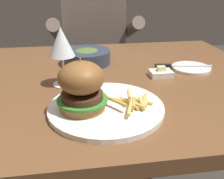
{
  "coord_description": "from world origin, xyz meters",
  "views": [
    {
      "loc": [
        -0.05,
        -0.8,
        1.06
      ],
      "look_at": [
        0.04,
        -0.21,
        0.78
      ],
      "focal_mm": 40.0,
      "sensor_mm": 36.0,
      "label": 1
    }
  ],
  "objects_px": {
    "main_plate": "(106,108)",
    "soup_bowl": "(87,56)",
    "burger_sandwich": "(82,86)",
    "table_knife": "(178,66)",
    "diner_person": "(95,61)",
    "wine_glass": "(61,44)",
    "bread_plate": "(191,68)",
    "butter_dish": "(161,73)"
  },
  "relations": [
    {
      "from": "bread_plate",
      "to": "diner_person",
      "type": "bearing_deg",
      "value": 113.93
    },
    {
      "from": "table_knife",
      "to": "soup_bowl",
      "type": "height_order",
      "value": "soup_bowl"
    },
    {
      "from": "burger_sandwich",
      "to": "soup_bowl",
      "type": "relative_size",
      "value": 0.71
    },
    {
      "from": "table_knife",
      "to": "soup_bowl",
      "type": "bearing_deg",
      "value": 160.05
    },
    {
      "from": "main_plate",
      "to": "butter_dish",
      "type": "height_order",
      "value": "butter_dish"
    },
    {
      "from": "table_knife",
      "to": "diner_person",
      "type": "distance_m",
      "value": 0.76
    },
    {
      "from": "main_plate",
      "to": "bread_plate",
      "type": "xyz_separation_m",
      "value": [
        0.36,
        0.26,
        -0.0
      ]
    },
    {
      "from": "butter_dish",
      "to": "burger_sandwich",
      "type": "bearing_deg",
      "value": -141.79
    },
    {
      "from": "burger_sandwich",
      "to": "butter_dish",
      "type": "relative_size",
      "value": 1.73
    },
    {
      "from": "burger_sandwich",
      "to": "wine_glass",
      "type": "bearing_deg",
      "value": 104.61
    },
    {
      "from": "soup_bowl",
      "to": "diner_person",
      "type": "relative_size",
      "value": 0.16
    },
    {
      "from": "table_knife",
      "to": "wine_glass",
      "type": "bearing_deg",
      "value": -168.37
    },
    {
      "from": "wine_glass",
      "to": "diner_person",
      "type": "bearing_deg",
      "value": 78.67
    },
    {
      "from": "table_knife",
      "to": "bread_plate",
      "type": "bearing_deg",
      "value": -8.35
    },
    {
      "from": "bread_plate",
      "to": "diner_person",
      "type": "relative_size",
      "value": 0.12
    },
    {
      "from": "soup_bowl",
      "to": "table_knife",
      "type": "bearing_deg",
      "value": -19.95
    },
    {
      "from": "main_plate",
      "to": "butter_dish",
      "type": "relative_size",
      "value": 3.9
    },
    {
      "from": "diner_person",
      "to": "wine_glass",
      "type": "bearing_deg",
      "value": -101.33
    },
    {
      "from": "burger_sandwich",
      "to": "bread_plate",
      "type": "xyz_separation_m",
      "value": [
        0.42,
        0.27,
        -0.07
      ]
    },
    {
      "from": "wine_glass",
      "to": "bread_plate",
      "type": "distance_m",
      "value": 0.49
    },
    {
      "from": "main_plate",
      "to": "wine_glass",
      "type": "height_order",
      "value": "wine_glass"
    },
    {
      "from": "burger_sandwich",
      "to": "table_knife",
      "type": "bearing_deg",
      "value": 37.28
    },
    {
      "from": "butter_dish",
      "to": "diner_person",
      "type": "xyz_separation_m",
      "value": [
        -0.17,
        0.75,
        -0.19
      ]
    },
    {
      "from": "main_plate",
      "to": "butter_dish",
      "type": "xyz_separation_m",
      "value": [
        0.22,
        0.21,
        0.0
      ]
    },
    {
      "from": "table_knife",
      "to": "butter_dish",
      "type": "xyz_separation_m",
      "value": [
        -0.09,
        -0.06,
        -0.0
      ]
    },
    {
      "from": "butter_dish",
      "to": "soup_bowl",
      "type": "bearing_deg",
      "value": 144.08
    },
    {
      "from": "burger_sandwich",
      "to": "table_knife",
      "type": "height_order",
      "value": "burger_sandwich"
    },
    {
      "from": "burger_sandwich",
      "to": "wine_glass",
      "type": "height_order",
      "value": "wine_glass"
    },
    {
      "from": "burger_sandwich",
      "to": "diner_person",
      "type": "bearing_deg",
      "value": 83.8
    },
    {
      "from": "bread_plate",
      "to": "butter_dish",
      "type": "xyz_separation_m",
      "value": [
        -0.14,
        -0.05,
        0.01
      ]
    },
    {
      "from": "main_plate",
      "to": "soup_bowl",
      "type": "bearing_deg",
      "value": 94.11
    },
    {
      "from": "burger_sandwich",
      "to": "soup_bowl",
      "type": "bearing_deg",
      "value": 85.38
    },
    {
      "from": "wine_glass",
      "to": "bread_plate",
      "type": "xyz_separation_m",
      "value": [
        0.47,
        0.08,
        -0.13
      ]
    },
    {
      "from": "diner_person",
      "to": "soup_bowl",
      "type": "bearing_deg",
      "value": -97.31
    },
    {
      "from": "main_plate",
      "to": "table_knife",
      "type": "xyz_separation_m",
      "value": [
        0.31,
        0.27,
        0.01
      ]
    },
    {
      "from": "table_knife",
      "to": "main_plate",
      "type": "bearing_deg",
      "value": -138.48
    },
    {
      "from": "burger_sandwich",
      "to": "butter_dish",
      "type": "height_order",
      "value": "burger_sandwich"
    },
    {
      "from": "main_plate",
      "to": "table_knife",
      "type": "relative_size",
      "value": 1.41
    },
    {
      "from": "main_plate",
      "to": "wine_glass",
      "type": "bearing_deg",
      "value": 120.9
    },
    {
      "from": "bread_plate",
      "to": "main_plate",
      "type": "bearing_deg",
      "value": -143.47
    },
    {
      "from": "main_plate",
      "to": "burger_sandwich",
      "type": "bearing_deg",
      "value": -172.46
    },
    {
      "from": "bread_plate",
      "to": "soup_bowl",
      "type": "bearing_deg",
      "value": 161.48
    }
  ]
}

